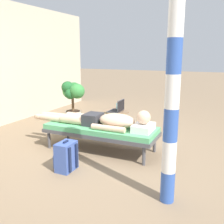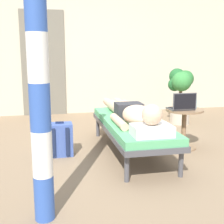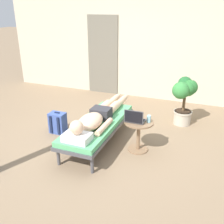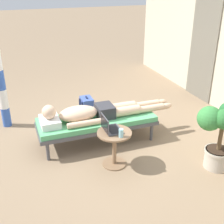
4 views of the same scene
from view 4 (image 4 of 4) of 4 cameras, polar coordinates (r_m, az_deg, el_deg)
ground_plane at (r=4.94m, az=-2.14°, el=-5.18°), size 40.00×40.00×0.00m
house_door_panel at (r=6.56m, az=17.00°, el=11.12°), size 0.84×0.03×2.04m
lounge_chair at (r=4.73m, az=-2.94°, el=-1.86°), size 0.67×1.88×0.42m
person_reclining at (r=4.64m, az=-3.60°, el=-0.09°), size 0.53×2.17×0.32m
side_table at (r=4.14m, az=0.45°, el=-5.91°), size 0.48×0.48×0.52m
laptop at (r=4.06m, az=-0.52°, el=-2.90°), size 0.31×0.24×0.23m
drink_glass at (r=3.92m, az=1.75°, el=-4.05°), size 0.06×0.06×0.12m
backpack at (r=5.58m, az=-4.77°, el=0.76°), size 0.30×0.26×0.42m
potted_plant at (r=4.21m, az=20.24°, el=-2.71°), size 0.47×0.59×0.96m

